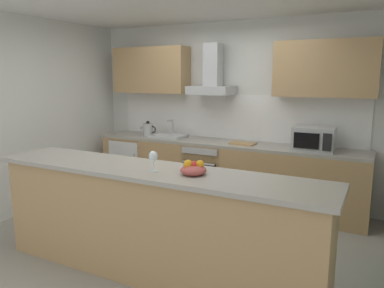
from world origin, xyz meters
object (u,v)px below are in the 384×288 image
(microwave, at_px, (314,139))
(range_hood, at_px, (212,78))
(oven, at_px, (208,170))
(fruit_bowl, at_px, (193,169))
(sink, at_px, (169,136))
(wine_glass, at_px, (153,157))
(chopping_board, at_px, (243,143))
(kettle, at_px, (148,129))
(refrigerator, at_px, (134,163))

(microwave, height_order, range_hood, range_hood)
(oven, distance_m, fruit_bowl, 2.36)
(sink, bearing_deg, range_hood, 10.16)
(microwave, bearing_deg, wine_glass, -114.19)
(sink, relative_size, chopping_board, 1.47)
(microwave, relative_size, wine_glass, 2.81)
(sink, distance_m, kettle, 0.36)
(oven, xyz_separation_m, wine_glass, (0.50, -2.19, 0.68))
(microwave, bearing_deg, kettle, -179.87)
(microwave, bearing_deg, sink, 178.96)
(refrigerator, bearing_deg, chopping_board, -0.65)
(chopping_board, bearing_deg, kettle, -179.63)
(oven, bearing_deg, refrigerator, -179.88)
(oven, distance_m, microwave, 1.59)
(wine_glass, bearing_deg, sink, 117.94)
(refrigerator, height_order, fruit_bowl, fruit_bowl)
(kettle, xyz_separation_m, wine_glass, (1.51, -2.15, 0.14))
(microwave, relative_size, fruit_bowl, 2.27)
(kettle, bearing_deg, range_hood, 9.18)
(oven, bearing_deg, sink, 179.05)
(refrigerator, relative_size, wine_glass, 4.78)
(microwave, xyz_separation_m, chopping_board, (-0.94, 0.00, -0.14))
(microwave, distance_m, wine_glass, 2.37)
(range_hood, bearing_deg, microwave, -6.10)
(refrigerator, distance_m, fruit_bowl, 3.10)
(range_hood, bearing_deg, refrigerator, -174.27)
(range_hood, bearing_deg, oven, -90.00)
(sink, height_order, chopping_board, sink)
(refrigerator, height_order, wine_glass, wine_glass)
(chopping_board, bearing_deg, wine_glass, -90.83)
(microwave, height_order, fruit_bowl, microwave)
(microwave, relative_size, chopping_board, 1.47)
(sink, xyz_separation_m, chopping_board, (1.20, -0.03, -0.02))
(fruit_bowl, bearing_deg, range_hood, 110.79)
(microwave, distance_m, sink, 2.14)
(microwave, bearing_deg, fruit_bowl, -106.52)
(refrigerator, height_order, kettle, kettle)
(sink, xyz_separation_m, kettle, (-0.35, -0.04, 0.08))
(kettle, distance_m, chopping_board, 1.55)
(sink, height_order, wine_glass, wine_glass)
(oven, relative_size, range_hood, 1.11)
(refrigerator, distance_m, chopping_board, 1.91)
(fruit_bowl, bearing_deg, oven, 111.95)
(refrigerator, xyz_separation_m, kettle, (0.31, -0.03, 0.58))
(microwave, bearing_deg, range_hood, 173.90)
(chopping_board, bearing_deg, fruit_bowl, -81.36)
(refrigerator, bearing_deg, range_hood, 5.73)
(oven, relative_size, wine_glass, 4.50)
(kettle, relative_size, range_hood, 0.40)
(sink, height_order, kettle, sink)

